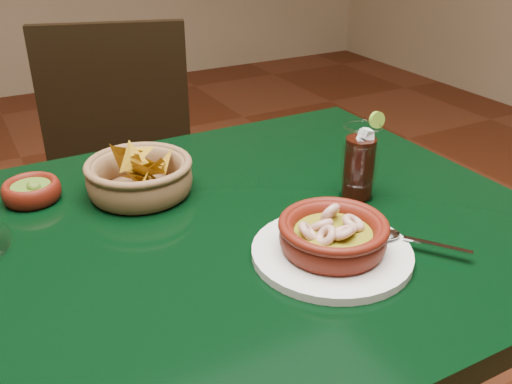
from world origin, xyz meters
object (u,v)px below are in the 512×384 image
dining_table (172,296)px  chip_basket (140,177)px  dining_chair (122,186)px  shrimp_plate (333,239)px  cola_drink (359,162)px

dining_table → chip_basket: 0.22m
dining_chair → chip_basket: size_ratio=4.30×
shrimp_plate → dining_chair: bearing=95.3°
chip_basket → cola_drink: bearing=-30.2°
shrimp_plate → chip_basket: size_ratio=1.31×
chip_basket → shrimp_plate: bearing=-61.2°
dining_table → dining_chair: 0.73m
dining_table → chip_basket: (0.02, 0.17, 0.13)m
shrimp_plate → chip_basket: (-0.18, 0.32, 0.00)m
dining_chair → chip_basket: bearing=-100.5°
shrimp_plate → chip_basket: 0.37m
dining_chair → chip_basket: (-0.10, -0.53, 0.27)m
cola_drink → dining_chair: bearing=107.4°
dining_chair → cola_drink: (0.23, -0.72, 0.30)m
dining_chair → shrimp_plate: dining_chair is taller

